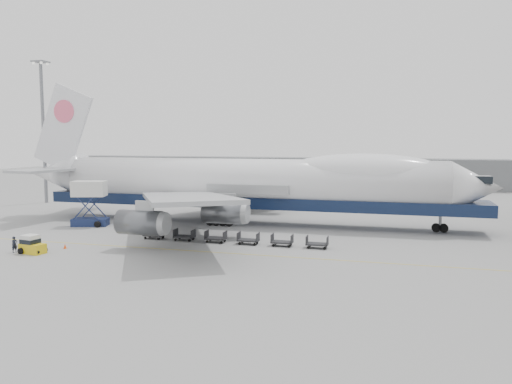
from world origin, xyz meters
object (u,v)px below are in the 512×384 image
(airliner, at_px, (252,183))
(catering_truck, at_px, (90,200))
(ground_worker, at_px, (15,245))
(baggage_tug, at_px, (32,245))

(airliner, distance_m, catering_truck, 21.84)
(catering_truck, distance_m, ground_worker, 16.37)
(airliner, relative_size, catering_truck, 11.14)
(ground_worker, bearing_deg, catering_truck, 25.85)
(airliner, height_order, catering_truck, airliner)
(baggage_tug, height_order, ground_worker, baggage_tug)
(baggage_tug, bearing_deg, catering_truck, 112.56)
(airliner, distance_m, ground_worker, 30.33)
(airliner, bearing_deg, catering_truck, -159.86)
(catering_truck, relative_size, ground_worker, 3.61)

